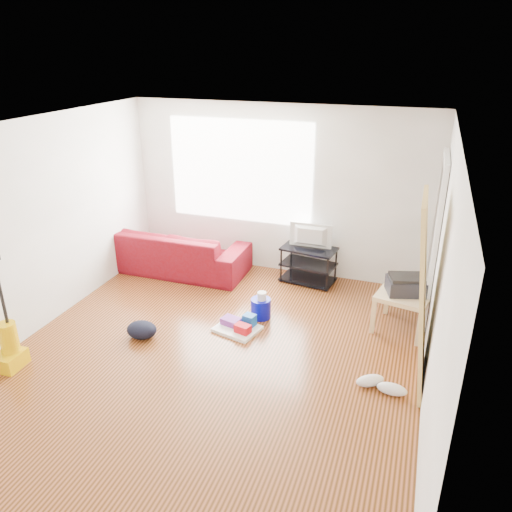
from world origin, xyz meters
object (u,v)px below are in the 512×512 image
(tv_stand, at_px, (308,264))
(backpack, at_px, (142,337))
(cleaning_tray, at_px, (239,326))
(bucket, at_px, (261,317))
(sofa, at_px, (176,270))
(side_table, at_px, (404,299))
(vacuum, at_px, (9,347))

(tv_stand, relative_size, backpack, 2.24)
(tv_stand, height_order, cleaning_tray, tv_stand)
(tv_stand, height_order, backpack, tv_stand)
(bucket, bearing_deg, tv_stand, 75.26)
(sofa, bearing_deg, side_table, 169.25)
(backpack, relative_size, vacuum, 0.28)
(cleaning_tray, bearing_deg, side_table, 20.29)
(sofa, height_order, side_table, side_table)
(sofa, relative_size, tv_stand, 2.71)
(sofa, distance_m, cleaning_tray, 2.06)
(tv_stand, xyz_separation_m, vacuum, (-2.55, -3.11, -0.03))
(tv_stand, distance_m, bucket, 1.30)
(side_table, xyz_separation_m, backpack, (-2.91, -1.22, -0.41))
(side_table, relative_size, backpack, 1.93)
(cleaning_tray, xyz_separation_m, vacuum, (-2.08, -1.49, 0.18))
(cleaning_tray, bearing_deg, vacuum, -144.26)
(bucket, height_order, vacuum, vacuum)
(sofa, distance_m, tv_stand, 2.07)
(backpack, height_order, vacuum, vacuum)
(vacuum, bearing_deg, sofa, 76.87)
(backpack, bearing_deg, vacuum, -140.53)
(tv_stand, relative_size, cleaning_tray, 1.38)
(tv_stand, distance_m, cleaning_tray, 1.70)
(tv_stand, xyz_separation_m, cleaning_tray, (-0.48, -1.61, -0.22))
(bucket, bearing_deg, vacuum, -139.82)
(tv_stand, bearing_deg, sofa, -164.56)
(tv_stand, height_order, vacuum, vacuum)
(bucket, xyz_separation_m, backpack, (-1.19, -0.92, 0.00))
(cleaning_tray, height_order, vacuum, vacuum)
(side_table, xyz_separation_m, cleaning_tray, (-1.87, -0.69, -0.36))
(sofa, distance_m, vacuum, 2.90)
(tv_stand, xyz_separation_m, side_table, (1.40, -0.92, 0.14))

